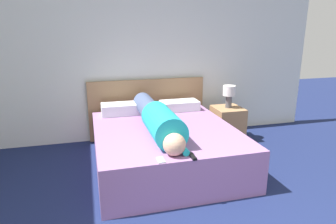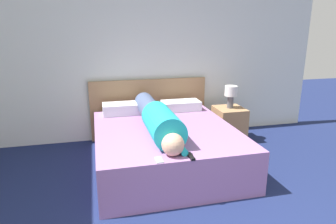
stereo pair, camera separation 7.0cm
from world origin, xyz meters
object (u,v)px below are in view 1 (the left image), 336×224
(bed, at_px, (165,147))
(person_lying, at_px, (157,119))
(nightstand, at_px, (227,124))
(table_lamp, at_px, (229,93))
(pillow_near_headboard, at_px, (123,109))
(tv_remote, at_px, (192,156))
(cell_phone, at_px, (161,160))
(pillow_second, at_px, (179,105))

(bed, height_order, person_lying, person_lying)
(bed, relative_size, nightstand, 3.72)
(table_lamp, relative_size, pillow_near_headboard, 0.57)
(person_lying, bearing_deg, tv_remote, -79.51)
(nightstand, bearing_deg, person_lying, -150.97)
(person_lying, bearing_deg, cell_phone, -100.95)
(tv_remote, bearing_deg, cell_phone, 178.03)
(tv_remote, bearing_deg, table_lamp, 53.75)
(pillow_second, relative_size, cell_phone, 4.33)
(nightstand, height_order, pillow_near_headboard, pillow_near_headboard)
(person_lying, relative_size, tv_remote, 12.12)
(table_lamp, bearing_deg, person_lying, -150.97)
(table_lamp, relative_size, pillow_second, 0.60)
(table_lamp, height_order, person_lying, table_lamp)
(bed, relative_size, person_lying, 1.05)
(pillow_near_headboard, height_order, cell_phone, pillow_near_headboard)
(bed, distance_m, person_lying, 0.42)
(pillow_near_headboard, xyz_separation_m, pillow_second, (0.85, 0.00, -0.01))
(nightstand, relative_size, person_lying, 0.28)
(nightstand, relative_size, tv_remote, 3.43)
(person_lying, relative_size, pillow_near_headboard, 3.07)
(tv_remote, bearing_deg, person_lying, 100.49)
(table_lamp, relative_size, cell_phone, 2.61)
(nightstand, relative_size, table_lamp, 1.51)
(tv_remote, relative_size, cell_phone, 1.15)
(table_lamp, xyz_separation_m, cell_phone, (-1.43, -1.52, -0.24))
(pillow_near_headboard, bearing_deg, table_lamp, -5.05)
(table_lamp, height_order, cell_phone, table_lamp)
(pillow_second, bearing_deg, person_lying, -122.37)
(pillow_near_headboard, bearing_deg, person_lying, -69.61)
(pillow_near_headboard, relative_size, tv_remote, 3.95)
(nightstand, height_order, tv_remote, tv_remote)
(table_lamp, distance_m, pillow_second, 0.77)
(cell_phone, bearing_deg, pillow_second, 67.30)
(nightstand, xyz_separation_m, pillow_near_headboard, (-1.59, 0.14, 0.31))
(nightstand, distance_m, pillow_near_headboard, 1.63)
(table_lamp, xyz_separation_m, tv_remote, (-1.12, -1.53, -0.23))
(cell_phone, bearing_deg, tv_remote, -1.97)
(bed, xyz_separation_m, cell_phone, (-0.27, -0.88, 0.25))
(table_lamp, xyz_separation_m, pillow_near_headboard, (-1.59, 0.14, -0.17))
(cell_phone, bearing_deg, bed, 73.09)
(nightstand, xyz_separation_m, tv_remote, (-1.12, -1.53, 0.25))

